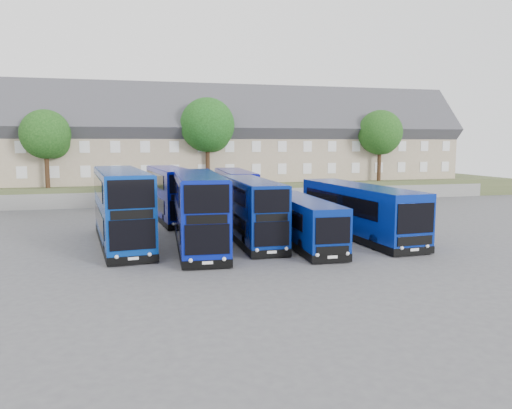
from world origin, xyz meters
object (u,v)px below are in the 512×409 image
object	(u,v)px
dd_front_left	(121,208)
tree_mid	(209,127)
dd_front_mid	(198,212)
coach_east_a	(302,222)
tree_east	(381,134)
tree_west	(47,136)
tree_far	(396,133)

from	to	relation	value
dd_front_left	tree_mid	bearing A→B (deg)	60.96
dd_front_left	dd_front_mid	world-z (taller)	dd_front_left
coach_east_a	tree_mid	xyz separation A→B (m)	(-2.09, 23.70, 6.62)
dd_front_mid	coach_east_a	size ratio (longest dim) A/B	1.06
tree_east	tree_west	bearing A→B (deg)	-180.00
dd_front_mid	coach_east_a	xyz separation A→B (m)	(6.50, -0.72, -0.79)
tree_far	coach_east_a	bearing A→B (deg)	-128.37
coach_east_a	tree_west	bearing A→B (deg)	130.22
dd_front_left	tree_east	bearing A→B (deg)	29.35
tree_west	tree_far	distance (m)	42.58
coach_east_a	dd_front_mid	bearing A→B (deg)	175.96
coach_east_a	tree_west	world-z (taller)	tree_west
tree_east	tree_mid	bearing A→B (deg)	178.57
dd_front_left	tree_far	bearing A→B (deg)	32.29
dd_front_mid	tree_mid	xyz separation A→B (m)	(4.41, 22.98, 5.84)
tree_mid	tree_east	bearing A→B (deg)	-1.43
dd_front_left	dd_front_mid	size ratio (longest dim) A/B	1.04
tree_east	tree_far	size ratio (longest dim) A/B	0.94
tree_west	dd_front_left	bearing A→B (deg)	-70.99
dd_front_left	dd_front_mid	distance (m)	5.04
tree_west	tree_east	distance (m)	36.00
coach_east_a	tree_far	bearing A→B (deg)	53.90
dd_front_left	tree_east	world-z (taller)	tree_east
dd_front_left	tree_far	world-z (taller)	tree_far
dd_front_left	coach_east_a	xyz separation A→B (m)	(11.07, -2.84, -0.88)
coach_east_a	tree_mid	size ratio (longest dim) A/B	1.18
dd_front_mid	tree_east	xyz separation A→B (m)	(24.41, 22.48, 5.16)
dd_front_mid	tree_west	size ratio (longest dim) A/B	1.51
dd_front_left	tree_far	size ratio (longest dim) A/B	1.39
dd_front_left	coach_east_a	distance (m)	11.46
tree_west	tree_mid	world-z (taller)	tree_mid
tree_east	dd_front_mid	bearing A→B (deg)	-137.36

